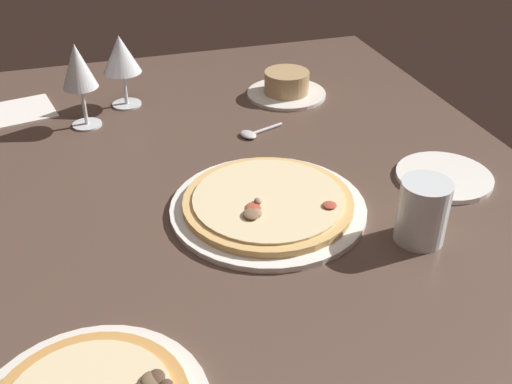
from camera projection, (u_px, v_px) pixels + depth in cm
name	position (u px, v px, depth cm)	size (l,w,h in cm)	color
dining_table	(244.00, 214.00, 101.59)	(150.00, 110.00, 4.00)	brown
pizza_main	(268.00, 204.00, 98.32)	(32.17, 32.17, 3.37)	white
ramekin_on_saucer	(287.00, 86.00, 137.15)	(18.00, 18.00, 5.72)	silver
wine_glass_far	(78.00, 69.00, 118.71)	(7.09, 7.09, 17.53)	silver
wine_glass_near	(121.00, 56.00, 127.92)	(8.17, 8.17, 15.79)	silver
water_glass	(422.00, 214.00, 90.07)	(7.63, 7.63, 10.07)	silver
side_plate	(444.00, 176.00, 107.17)	(16.99, 16.99, 0.90)	white
paper_menu	(6.00, 114.00, 129.69)	(13.47, 19.68, 0.30)	white
spoon	(253.00, 133.00, 121.39)	(5.59, 10.17, 1.00)	silver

